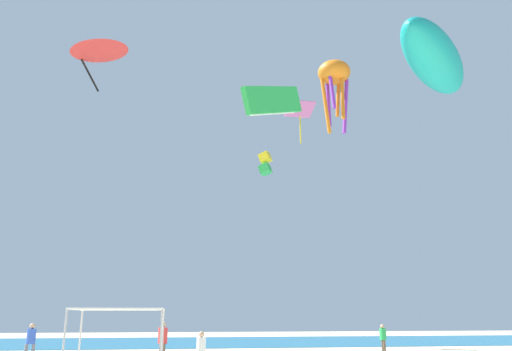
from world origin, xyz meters
TOP-DOWN VIEW (x-y plane):
  - ocean_strip at (0.00, 28.05)m, footprint 110.00×18.87m
  - canopy_tent at (-4.07, 2.01)m, footprint 3.21×3.00m
  - person_near_tent at (-2.60, 8.36)m, footprint 0.45×0.48m
  - person_leftmost at (-9.10, 9.94)m, footprint 0.48×0.43m
  - person_rightmost at (-0.96, 3.81)m, footprint 0.37×0.40m
  - person_far_shore at (10.49, 12.53)m, footprint 0.40×0.45m
  - kite_diamond_pink at (9.61, 27.80)m, footprint 2.77×2.71m
  - kite_delta_red at (-7.71, 12.54)m, footprint 5.10×5.08m
  - kite_inflatable_teal at (10.22, 3.14)m, footprint 7.09×7.30m
  - kite_octopus_orange at (10.15, 18.24)m, footprint 3.73×3.73m
  - kite_parafoil_green at (2.66, 6.58)m, footprint 3.95×3.45m
  - kite_box_yellow at (4.72, 20.66)m, footprint 1.29×1.22m

SIDE VIEW (x-z plane):
  - ocean_strip at x=0.00m, z-range 0.00..0.03m
  - person_rightmost at x=-0.96m, z-range 0.14..1.71m
  - person_far_shore at x=10.49m, z-range 0.15..1.83m
  - person_leftmost at x=-9.10m, z-range 0.16..1.98m
  - person_near_tent at x=-2.60m, z-range 0.17..2.07m
  - canopy_tent at x=-4.07m, z-range 1.10..3.54m
  - kite_parafoil_green at x=2.66m, z-range 11.82..14.79m
  - kite_box_yellow at x=4.72m, z-range 13.22..15.17m
  - kite_inflatable_teal at x=10.22m, z-range 13.15..16.03m
  - kite_delta_red at x=-7.71m, z-range 17.54..20.65m
  - kite_octopus_orange at x=10.15m, z-range 18.12..24.47m
  - kite_diamond_pink at x=9.61m, z-range 20.19..24.25m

